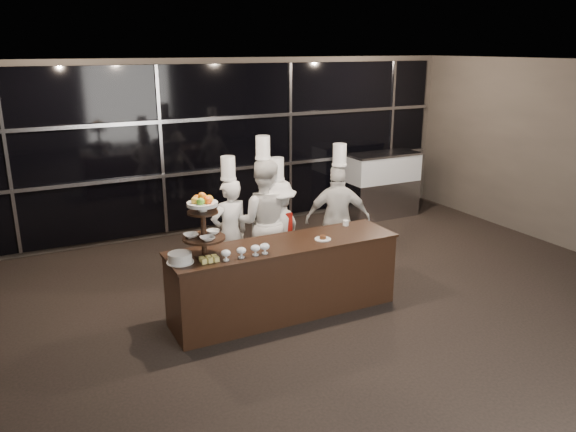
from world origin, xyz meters
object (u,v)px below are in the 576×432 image
chef_b (264,221)px  chef_a (230,231)px  buffet_counter (285,278)px  display_case (382,182)px  chef_d (338,218)px  chef_c (277,230)px  layer_cake (180,258)px  display_stand (203,221)px

chef_b → chef_a: bearing=173.8°
chef_b → buffet_counter: bearing=-100.7°
display_case → chef_d: size_ratio=0.74×
buffet_counter → chef_b: chef_b is taller
display_case → chef_c: (-3.17, -1.90, 0.06)m
display_case → chef_d: chef_d is taller
chef_b → chef_c: (0.18, -0.04, -0.15)m
chef_b → layer_cake: bearing=-144.4°
chef_a → chef_d: bearing=-7.0°
display_case → chef_c: bearing=-149.0°
chef_a → chef_d: (1.58, -0.19, 0.02)m
display_case → chef_d: bearing=-138.2°
chef_b → chef_c: chef_b is taller
display_stand → display_case: size_ratio=0.53×
buffet_counter → chef_d: (1.30, 0.87, 0.35)m
display_case → chef_c: chef_c is taller
display_stand → chef_d: bearing=20.8°
buffet_counter → display_stand: display_stand is taller
display_case → layer_cake: bearing=-148.8°
buffet_counter → layer_cake: 1.39m
chef_d → display_case: bearing=41.8°
display_case → chef_b: 3.84m
layer_cake → chef_c: (1.67, 1.03, -0.23)m
display_stand → display_case: bearing=32.4°
display_case → chef_d: (-2.25, -2.01, 0.13)m
chef_a → chef_d: size_ratio=0.96×
chef_a → chef_c: bearing=-7.9°
buffet_counter → chef_b: (0.19, 1.02, 0.42)m
chef_b → chef_d: bearing=-7.3°
display_stand → chef_b: chef_b is taller
buffet_counter → chef_a: (-0.29, 1.07, 0.33)m
chef_b → chef_c: bearing=-12.3°
layer_cake → chef_a: chef_a is taller
chef_b → display_stand: bearing=-139.5°
buffet_counter → display_stand: size_ratio=3.81×
buffet_counter → chef_d: 1.60m
chef_b → chef_d: (1.10, -0.14, -0.08)m
chef_d → display_stand: bearing=-159.2°
display_stand → layer_cake: display_stand is taller
chef_c → chef_d: (0.92, -0.10, 0.07)m
layer_cake → chef_b: size_ratio=0.15×
layer_cake → chef_d: chef_d is taller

